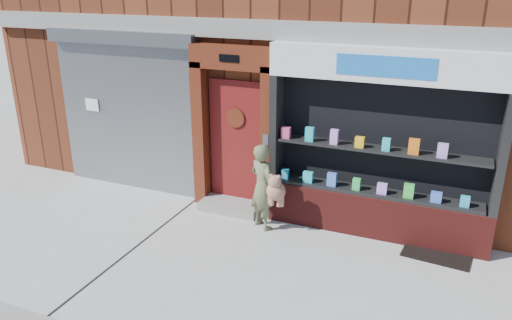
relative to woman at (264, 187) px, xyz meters
The scene contains 6 objects.
ground 1.50m from the woman, 91.91° to the right, with size 80.00×80.00×0.00m, color #9E9E99.
shutter_bay 3.26m from the woman, 168.39° to the left, with size 3.10×0.30×3.04m.
red_door_bay 1.21m from the woman, 144.86° to the left, with size 1.52×0.58×2.90m.
pharmacy_bay 1.89m from the woman, 16.71° to the left, with size 3.50×0.41×3.00m.
woman is the anchor object (origin of this frame).
doormat 2.84m from the woman, ahead, with size 0.97×0.68×0.02m, color black.
Camera 1 is at (2.80, -5.60, 3.94)m, focal length 35.00 mm.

